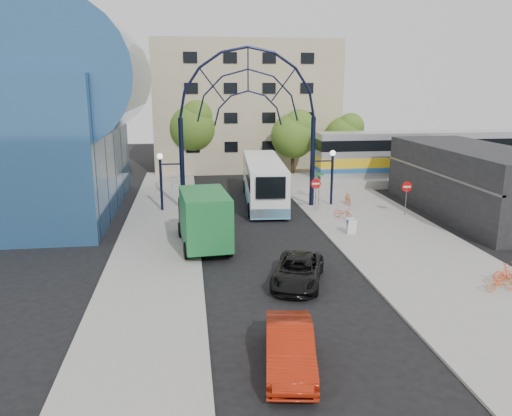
{
  "coord_description": "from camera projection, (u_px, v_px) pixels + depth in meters",
  "views": [
    {
      "loc": [
        -4.53,
        -23.34,
        9.34
      ],
      "look_at": [
        -0.51,
        6.0,
        2.01
      ],
      "focal_mm": 35.0,
      "sensor_mm": 36.0,
      "label": 1
    }
  ],
  "objects": [
    {
      "name": "gateway_arch",
      "position": [
        248.0,
        96.0,
        36.7
      ],
      "size": [
        13.64,
        0.44,
        12.1
      ],
      "color": "black",
      "rests_on": "ground"
    },
    {
      "name": "street_name_sign",
      "position": [
        319.0,
        183.0,
        37.58
      ],
      "size": [
        0.7,
        0.7,
        2.8
      ],
      "color": "slate",
      "rests_on": "sidewalk_east"
    },
    {
      "name": "ground",
      "position": [
        282.0,
        274.0,
        25.29
      ],
      "size": [
        120.0,
        120.0,
        0.0
      ],
      "primitive_type": "plane",
      "color": "black",
      "rests_on": "ground"
    },
    {
      "name": "do_not_enter_sign",
      "position": [
        407.0,
        190.0,
        35.88
      ],
      "size": [
        0.76,
        0.07,
        2.48
      ],
      "color": "slate",
      "rests_on": "sidewalk_east"
    },
    {
      "name": "sidewalk_east",
      "position": [
        400.0,
        243.0,
        30.18
      ],
      "size": [
        8.0,
        56.0,
        0.12
      ],
      "primitive_type": "cube",
      "color": "gray",
      "rests_on": "ground"
    },
    {
      "name": "green_truck",
      "position": [
        203.0,
        218.0,
        29.27
      ],
      "size": [
        3.11,
        7.03,
        3.45
      ],
      "rotation": [
        0.0,
        0.0,
        0.09
      ],
      "color": "black",
      "rests_on": "ground"
    },
    {
      "name": "black_suv",
      "position": [
        298.0,
        271.0,
        23.93
      ],
      "size": [
        3.64,
        5.21,
        1.32
      ],
      "primitive_type": "imported",
      "rotation": [
        0.0,
        0.0,
        -0.34
      ],
      "color": "black",
      "rests_on": "ground"
    },
    {
      "name": "train_car",
      "position": [
        443.0,
        153.0,
        48.39
      ],
      "size": [
        25.1,
        3.05,
        4.2
      ],
      "color": "#B7B7BC",
      "rests_on": "train_platform"
    },
    {
      "name": "apartment_block",
      "position": [
        243.0,
        106.0,
        57.5
      ],
      "size": [
        20.0,
        12.1,
        14.0
      ],
      "color": "tan",
      "rests_on": "ground"
    },
    {
      "name": "transit_hall",
      "position": [
        37.0,
        122.0,
        36.09
      ],
      "size": [
        16.5,
        18.0,
        14.5
      ],
      "color": "#2B5686",
      "rests_on": "ground"
    },
    {
      "name": "bike_far_b",
      "position": [
        509.0,
        273.0,
        23.62
      ],
      "size": [
        1.83,
        0.92,
        1.06
      ],
      "primitive_type": "imported",
      "rotation": [
        0.0,
        0.0,
        1.82
      ],
      "color": "#EB582F",
      "rests_on": "sidewalk_east"
    },
    {
      "name": "stop_sign",
      "position": [
        316.0,
        187.0,
        36.98
      ],
      "size": [
        0.8,
        0.07,
        2.5
      ],
      "color": "slate",
      "rests_on": "sidewalk_east"
    },
    {
      "name": "tree_north_c",
      "position": [
        346.0,
        134.0,
        52.72
      ],
      "size": [
        4.16,
        4.16,
        6.5
      ],
      "color": "#382314",
      "rests_on": "ground"
    },
    {
      "name": "train_platform",
      "position": [
        440.0,
        178.0,
        48.99
      ],
      "size": [
        32.0,
        5.0,
        0.8
      ],
      "primitive_type": "cube",
      "color": "gray",
      "rests_on": "ground"
    },
    {
      "name": "city_bus",
      "position": [
        264.0,
        180.0,
        40.37
      ],
      "size": [
        3.74,
        12.82,
        3.47
      ],
      "rotation": [
        0.0,
        0.0,
        -0.07
      ],
      "color": "white",
      "rests_on": "ground"
    },
    {
      "name": "red_sedan",
      "position": [
        290.0,
        348.0,
        16.74
      ],
      "size": [
        2.26,
        4.73,
        1.5
      ],
      "primitive_type": "imported",
      "rotation": [
        0.0,
        0.0,
        -0.15
      ],
      "color": "#9C1C09",
      "rests_on": "ground"
    },
    {
      "name": "bike_near_a",
      "position": [
        343.0,
        213.0,
        35.22
      ],
      "size": [
        1.34,
        1.66,
        0.85
      ],
      "primitive_type": "imported",
      "rotation": [
        0.0,
        0.0,
        0.57
      ],
      "color": "#E74E2E",
      "rests_on": "sidewalk_east"
    },
    {
      "name": "commercial_block_east",
      "position": [
        472.0,
        181.0,
        36.41
      ],
      "size": [
        6.0,
        16.0,
        5.0
      ],
      "primitive_type": "cube",
      "color": "black",
      "rests_on": "ground"
    },
    {
      "name": "bike_far_c",
      "position": [
        502.0,
        283.0,
        22.83
      ],
      "size": [
        1.63,
        0.69,
        0.83
      ],
      "primitive_type": "imported",
      "rotation": [
        0.0,
        0.0,
        1.66
      ],
      "color": "orange",
      "rests_on": "sidewalk_east"
    },
    {
      "name": "bike_near_b",
      "position": [
        348.0,
        198.0,
        39.52
      ],
      "size": [
        0.54,
        1.62,
        0.96
      ],
      "primitive_type": "imported",
      "rotation": [
        0.0,
        0.0,
        -0.05
      ],
      "color": "orange",
      "rests_on": "sidewalk_east"
    },
    {
      "name": "tree_north_a",
      "position": [
        295.0,
        133.0,
        49.92
      ],
      "size": [
        4.48,
        4.48,
        7.0
      ],
      "color": "#382314",
      "rests_on": "ground"
    },
    {
      "name": "tree_north_b",
      "position": [
        193.0,
        125.0,
        52.3
      ],
      "size": [
        5.12,
        5.12,
        8.0
      ],
      "color": "#382314",
      "rests_on": "ground"
    },
    {
      "name": "plaza_west",
      "position": [
        158.0,
        242.0,
        30.19
      ],
      "size": [
        5.0,
        50.0,
        0.12
      ],
      "primitive_type": "cube",
      "color": "gray",
      "rests_on": "ground"
    },
    {
      "name": "bike_far_a",
      "position": [
        510.0,
        273.0,
        23.92
      ],
      "size": [
        1.68,
        0.87,
        0.84
      ],
      "primitive_type": "imported",
      "rotation": [
        0.0,
        0.0,
        1.37
      ],
      "color": "#FB6032",
      "rests_on": "sidewalk_east"
    },
    {
      "name": "sandwich_board",
      "position": [
        351.0,
        224.0,
        31.6
      ],
      "size": [
        0.55,
        0.61,
        0.99
      ],
      "color": "white",
      "rests_on": "sidewalk_east"
    }
  ]
}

